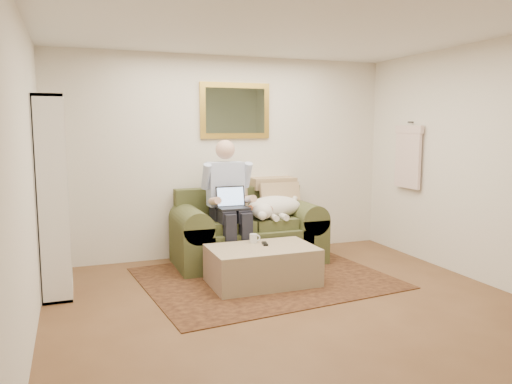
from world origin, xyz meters
TOP-DOWN VIEW (x-y plane):
  - room_shell at (0.00, 0.35)m, footprint 4.51×5.00m
  - rug at (0.07, 1.28)m, footprint 2.83×2.36m
  - sofa at (0.12, 2.01)m, footprint 1.83×0.93m
  - seated_man at (-0.16, 1.84)m, footprint 0.60×0.86m
  - laptop at (-0.16, 1.77)m, footprint 0.35×0.28m
  - sleeping_dog at (0.45, 1.91)m, footprint 0.75×0.47m
  - ottoman at (-0.03, 1.10)m, footprint 1.13×0.73m
  - coffee_mug at (-0.05, 1.32)m, footprint 0.08×0.08m
  - tv_remote at (0.04, 1.19)m, footprint 0.08×0.16m
  - bookshelf at (-2.10, 1.60)m, footprint 0.28×0.80m
  - wall_mirror at (0.12, 2.47)m, footprint 0.94×0.04m
  - hanging_shirt at (2.19, 1.60)m, footprint 0.06×0.52m

SIDE VIEW (x-z plane):
  - rug at x=0.07m, z-range 0.00..0.01m
  - ottoman at x=-0.03m, z-range 0.00..0.41m
  - sofa at x=0.12m, z-range -0.23..0.86m
  - tv_remote at x=0.04m, z-range 0.41..0.43m
  - coffee_mug at x=-0.05m, z-range 0.41..0.51m
  - sleeping_dog at x=0.45m, z-range 0.56..0.84m
  - seated_man at x=-0.16m, z-range 0.00..1.54m
  - laptop at x=-0.16m, z-range 0.68..0.93m
  - bookshelf at x=-2.10m, z-range 0.00..2.00m
  - room_shell at x=0.00m, z-range 0.00..2.61m
  - hanging_shirt at x=2.19m, z-range 0.90..1.80m
  - wall_mirror at x=0.12m, z-range 1.54..2.26m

